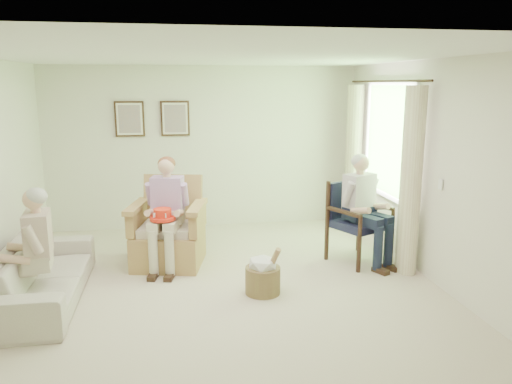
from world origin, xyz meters
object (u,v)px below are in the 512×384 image
(wood_armchair, at_px, (357,218))
(person_sofa, at_px, (33,244))
(sofa, at_px, (42,274))
(red_hat, at_px, (163,215))
(person_wicker, at_px, (167,205))
(person_dark, at_px, (363,201))
(wicker_armchair, at_px, (169,237))
(hatbox, at_px, (263,274))

(wood_armchair, bearing_deg, person_sofa, 167.24)
(sofa, relative_size, red_hat, 6.54)
(person_wicker, xyz_separation_m, person_dark, (2.49, -0.26, 0.01))
(wood_armchair, relative_size, person_sofa, 0.83)
(sofa, bearing_deg, person_wicker, -59.57)
(sofa, height_order, red_hat, red_hat)
(person_wicker, xyz_separation_m, person_sofa, (-1.35, -1.01, -0.11))
(wicker_armchair, relative_size, person_sofa, 0.90)
(wood_armchair, xyz_separation_m, sofa, (-3.84, -0.71, -0.27))
(person_dark, relative_size, hatbox, 2.41)
(person_wicker, height_order, red_hat, person_wicker)
(hatbox, bearing_deg, person_sofa, -179.93)
(wicker_armchair, height_order, wood_armchair, wicker_armchair)
(wicker_armchair, xyz_separation_m, person_dark, (2.49, -0.41, 0.47))
(person_wicker, bearing_deg, sofa, -136.98)
(wood_armchair, xyz_separation_m, red_hat, (-2.55, -0.11, 0.17))
(wood_armchair, xyz_separation_m, hatbox, (-1.45, -0.92, -0.34))
(person_wicker, bearing_deg, wood_armchair, 10.61)
(person_wicker, distance_m, person_sofa, 1.69)
(person_wicker, bearing_deg, person_dark, 6.68)
(red_hat, bearing_deg, person_dark, -1.40)
(wicker_armchair, distance_m, hatbox, 1.56)
(wicker_armchair, distance_m, person_wicker, 0.49)
(red_hat, relative_size, hatbox, 0.54)
(sofa, bearing_deg, red_hat, -65.22)
(wood_armchair, bearing_deg, sofa, 164.12)
(person_sofa, bearing_deg, wicker_armchair, 123.65)
(wicker_armchair, height_order, person_wicker, person_wicker)
(sofa, bearing_deg, wicker_armchair, -55.10)
(person_dark, height_order, red_hat, person_dark)
(person_wicker, distance_m, red_hat, 0.22)
(person_dark, distance_m, person_sofa, 3.91)
(wicker_armchair, bearing_deg, red_hat, -86.75)
(sofa, relative_size, person_wicker, 1.47)
(person_sofa, relative_size, red_hat, 4.02)
(sofa, height_order, person_sofa, person_sofa)
(wicker_armchair, xyz_separation_m, sofa, (-1.35, -0.94, -0.06))
(person_wicker, height_order, person_dark, person_dark)
(wicker_armchair, distance_m, wood_armchair, 2.51)
(person_wicker, bearing_deg, wicker_armchair, 102.59)
(person_sofa, distance_m, hatbox, 2.44)
(wicker_armchair, distance_m, person_sofa, 1.81)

